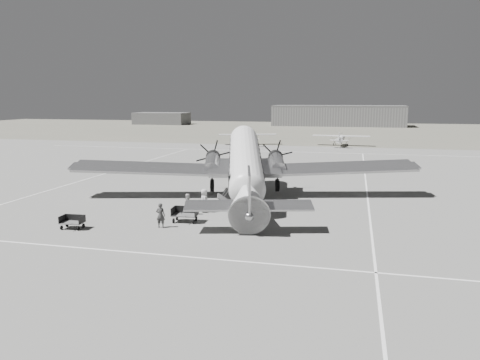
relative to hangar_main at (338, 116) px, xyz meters
name	(u,v)px	position (x,y,z in m)	size (l,w,h in m)	color
ground	(224,202)	(-5.00, -120.00, -3.30)	(260.00, 260.00, 0.00)	slate
taxi_line_near	(158,254)	(-5.00, -134.00, -3.29)	(60.00, 0.15, 0.01)	silver
taxi_line_right	(369,210)	(7.00, -120.00, -3.29)	(0.15, 80.00, 0.01)	silver
taxi_line_left	(98,176)	(-23.00, -110.00, -3.29)	(0.15, 60.00, 0.01)	silver
taxi_line_horizon	(289,152)	(-5.00, -80.00, -3.29)	(90.00, 0.15, 0.01)	silver
grass_infield	(316,130)	(-5.00, -25.00, -3.30)	(260.00, 90.00, 0.01)	#5A574C
hangar_main	(338,116)	(0.00, 0.00, 0.00)	(42.00, 14.00, 6.60)	slate
shed_secondary	(162,118)	(-60.00, -5.00, -1.30)	(18.00, 10.00, 4.00)	#4F4F4F
dc3_airliner	(246,167)	(-3.35, -119.05, -0.30)	(31.47, 21.84, 5.99)	#A6A6A9
light_plane_left	(248,139)	(-14.41, -69.77, -2.13)	(11.26, 9.14, 2.34)	silver
light_plane_right	(341,140)	(3.07, -67.80, -2.18)	(10.76, 8.73, 2.23)	silver
baggage_cart_near	(185,215)	(-6.02, -126.86, -2.76)	(1.90, 1.34, 1.07)	#4F4F4F
baggage_cart_far	(72,222)	(-12.88, -130.38, -2.85)	(1.61, 1.13, 0.91)	#4F4F4F
ground_crew	(161,215)	(-7.12, -128.66, -2.44)	(0.63, 0.41, 1.72)	#2E2E2E
ramp_agent	(188,204)	(-6.51, -124.80, -2.48)	(0.80, 0.62, 1.65)	silver
passenger	(204,201)	(-5.58, -123.70, -2.38)	(0.90, 0.58, 1.84)	#AFAEAC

